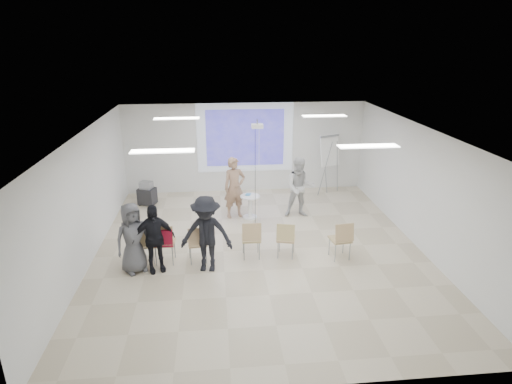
{
  "coord_description": "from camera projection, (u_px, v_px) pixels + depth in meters",
  "views": [
    {
      "loc": [
        -1.01,
        -9.48,
        4.98
      ],
      "look_at": [
        0.0,
        0.8,
        1.25
      ],
      "focal_mm": 30.0,
      "sensor_mm": 36.0,
      "label": 1
    }
  ],
  "objects": [
    {
      "name": "laptop",
      "position": [
        197.0,
        241.0,
        9.99
      ],
      "size": [
        0.37,
        0.29,
        0.03
      ],
      "primitive_type": "imported",
      "rotation": [
        0.0,
        0.0,
        3.28
      ],
      "color": "black",
      "rests_on": "chair_left_inner"
    },
    {
      "name": "controller_right",
      "position": [
        293.0,
        171.0,
        12.47
      ],
      "size": [
        0.05,
        0.13,
        0.04
      ],
      "primitive_type": "cube",
      "rotation": [
        0.0,
        0.0,
        -0.06
      ],
      "color": "silver",
      "rests_on": "player_right"
    },
    {
      "name": "projection_halo",
      "position": [
        245.0,
        138.0,
        14.23
      ],
      "size": [
        3.2,
        0.01,
        2.3
      ],
      "primitive_type": "cube",
      "color": "silver",
      "rests_on": "wall_back"
    },
    {
      "name": "player_left",
      "position": [
        234.0,
        184.0,
        12.33
      ],
      "size": [
        0.86,
        0.7,
        2.04
      ],
      "primitive_type": "imported",
      "rotation": [
        0.0,
        0.0,
        0.31
      ],
      "color": "#A17A62",
      "rests_on": "floor"
    },
    {
      "name": "red_jacket",
      "position": [
        163.0,
        238.0,
        9.66
      ],
      "size": [
        0.44,
        0.12,
        0.41
      ],
      "primitive_type": "cube",
      "rotation": [
        0.0,
        0.0,
        -0.05
      ],
      "color": "maroon",
      "rests_on": "chair_left_mid"
    },
    {
      "name": "fluor_panel_nw",
      "position": [
        177.0,
        118.0,
        11.34
      ],
      "size": [
        1.2,
        0.3,
        0.02
      ],
      "primitive_type": "cube",
      "color": "white",
      "rests_on": "ceiling"
    },
    {
      "name": "av_cart",
      "position": [
        147.0,
        194.0,
        13.46
      ],
      "size": [
        0.61,
        0.55,
        0.76
      ],
      "rotation": [
        0.0,
        0.0,
        -0.35
      ],
      "color": "black",
      "rests_on": "floor"
    },
    {
      "name": "chair_far_left",
      "position": [
        146.0,
        243.0,
        9.89
      ],
      "size": [
        0.42,
        0.45,
        0.88
      ],
      "rotation": [
        0.0,
        0.0,
        0.03
      ],
      "color": "tan",
      "rests_on": "floor"
    },
    {
      "name": "wall_left",
      "position": [
        84.0,
        199.0,
        9.78
      ],
      "size": [
        0.1,
        9.0,
        3.0
      ],
      "primitive_type": "cube",
      "color": "silver",
      "rests_on": "floor"
    },
    {
      "name": "controller_left",
      "position": [
        240.0,
        170.0,
        12.47
      ],
      "size": [
        0.08,
        0.13,
        0.04
      ],
      "primitive_type": "cube",
      "rotation": [
        0.0,
        0.0,
        0.31
      ],
      "color": "white",
      "rests_on": "player_left"
    },
    {
      "name": "player_right",
      "position": [
        300.0,
        184.0,
        12.37
      ],
      "size": [
        0.99,
        0.81,
        1.97
      ],
      "primitive_type": "imported",
      "rotation": [
        0.0,
        0.0,
        -0.06
      ],
      "color": "silver",
      "rests_on": "floor"
    },
    {
      "name": "ceiling_projector",
      "position": [
        257.0,
        131.0,
        11.15
      ],
      "size": [
        0.3,
        0.25,
        3.0
      ],
      "color": "white",
      "rests_on": "ceiling"
    },
    {
      "name": "floor",
      "position": [
        259.0,
        252.0,
        10.68
      ],
      "size": [
        8.0,
        9.0,
        0.1
      ],
      "primitive_type": "cube",
      "color": "beige",
      "rests_on": "ground"
    },
    {
      "name": "chair_right_far",
      "position": [
        342.0,
        237.0,
        10.02
      ],
      "size": [
        0.51,
        0.54,
        0.97
      ],
      "rotation": [
        0.0,
        0.0,
        0.13
      ],
      "color": "tan",
      "rests_on": "floor"
    },
    {
      "name": "chair_right_inner",
      "position": [
        286.0,
        237.0,
        10.13
      ],
      "size": [
        0.53,
        0.55,
        0.91
      ],
      "rotation": [
        0.0,
        0.0,
        -0.25
      ],
      "color": "tan",
      "rests_on": "floor"
    },
    {
      "name": "audience_left",
      "position": [
        153.0,
        234.0,
        9.42
      ],
      "size": [
        1.21,
        0.93,
        1.83
      ],
      "primitive_type": "imported",
      "rotation": [
        0.0,
        0.0,
        0.3
      ],
      "color": "black",
      "rests_on": "floor"
    },
    {
      "name": "flipchart_easel",
      "position": [
        330.0,
        151.0,
        14.05
      ],
      "size": [
        0.8,
        0.64,
        2.0
      ],
      "rotation": [
        0.0,
        0.0,
        0.42
      ],
      "color": "gray",
      "rests_on": "floor"
    },
    {
      "name": "pedestal_table",
      "position": [
        250.0,
        205.0,
        12.44
      ],
      "size": [
        0.73,
        0.73,
        0.71
      ],
      "rotation": [
        0.0,
        0.0,
        -0.34
      ],
      "color": "white",
      "rests_on": "floor"
    },
    {
      "name": "projection_image",
      "position": [
        245.0,
        138.0,
        14.22
      ],
      "size": [
        2.6,
        0.01,
        1.9
      ],
      "primitive_type": "cube",
      "color": "#3C37BD",
      "rests_on": "wall_back"
    },
    {
      "name": "wall_right",
      "position": [
        423.0,
        188.0,
        10.53
      ],
      "size": [
        0.1,
        9.0,
        3.0
      ],
      "primitive_type": "cube",
      "color": "silver",
      "rests_on": "floor"
    },
    {
      "name": "chair_left_mid",
      "position": [
        164.0,
        241.0,
        9.82
      ],
      "size": [
        0.49,
        0.53,
        1.0
      ],
      "rotation": [
        0.0,
        0.0,
        -0.05
      ],
      "color": "tan",
      "rests_on": "floor"
    },
    {
      "name": "chair_center",
      "position": [
        251.0,
        237.0,
        10.08
      ],
      "size": [
        0.45,
        0.48,
        0.96
      ],
      "rotation": [
        0.0,
        0.0,
        -0.01
      ],
      "color": "tan",
      "rests_on": "floor"
    },
    {
      "name": "fluor_panel_se",
      "position": [
        368.0,
        146.0,
        8.43
      ],
      "size": [
        1.2,
        0.3,
        0.02
      ],
      "primitive_type": "cube",
      "color": "white",
      "rests_on": "ceiling"
    },
    {
      "name": "fluor_panel_ne",
      "position": [
        324.0,
        116.0,
        11.71
      ],
      "size": [
        1.2,
        0.3,
        0.02
      ],
      "primitive_type": "cube",
      "color": "white",
      "rests_on": "ceiling"
    },
    {
      "name": "audience_outer",
      "position": [
        132.0,
        234.0,
        9.41
      ],
      "size": [
        1.07,
        0.98,
        1.83
      ],
      "primitive_type": "imported",
      "rotation": [
        0.0,
        0.0,
        0.57
      ],
      "color": "#56575B",
      "rests_on": "floor"
    },
    {
      "name": "chair_left_inner",
      "position": [
        198.0,
        241.0,
        9.88
      ],
      "size": [
        0.5,
        0.52,
        0.94
      ],
      "rotation": [
        0.0,
        0.0,
        0.13
      ],
      "color": "tan",
      "rests_on": "floor"
    },
    {
      "name": "wall_back",
      "position": [
        245.0,
        148.0,
        14.41
      ],
      "size": [
        8.0,
        0.1,
        3.0
      ],
      "primitive_type": "cube",
      "color": "silver",
      "rests_on": "floor"
    },
    {
      "name": "audience_mid",
      "position": [
        206.0,
        229.0,
        9.42
      ],
      "size": [
        1.4,
        0.91,
        2.02
      ],
      "primitive_type": "imported",
      "rotation": [
        0.0,
        0.0,
        -0.16
      ],
      "color": "black",
      "rests_on": "floor"
    },
    {
      "name": "ceiling",
      "position": [
        259.0,
        129.0,
        9.63
      ],
      "size": [
        8.0,
        9.0,
        0.1
      ],
      "primitive_type": "cube",
      "color": "white",
      "rests_on": "wall_back"
    },
    {
      "name": "fluor_panel_sw",
      "position": [
        163.0,
        151.0,
        8.07
      ],
      "size": [
        1.2,
        0.3,
        0.02
      ],
      "primitive_type": "cube",
      "color": "white",
      "rests_on": "ceiling"
    }
  ]
}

